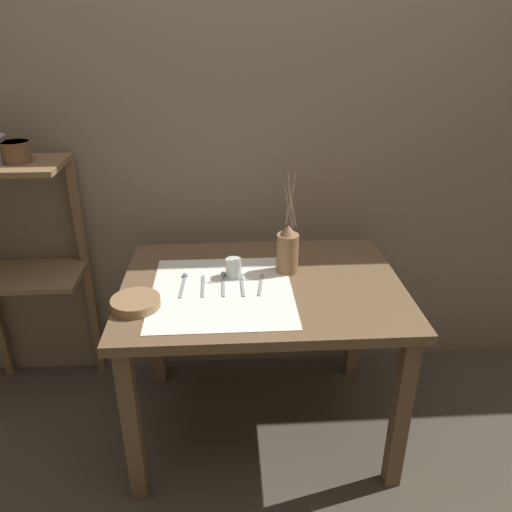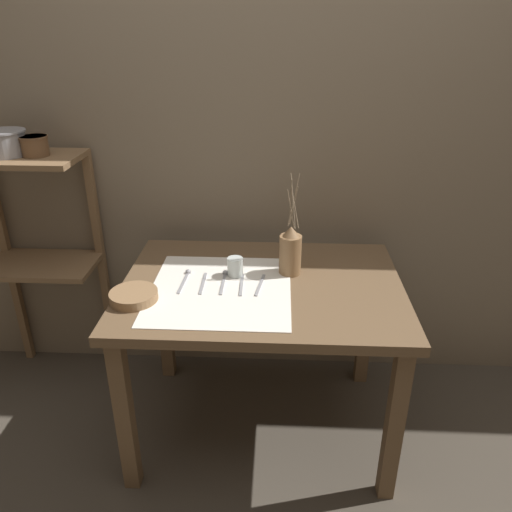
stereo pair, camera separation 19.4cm
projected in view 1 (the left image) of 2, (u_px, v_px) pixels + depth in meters
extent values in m
plane|color=#473F35|center=(261.00, 423.00, 2.31)|extent=(12.00, 12.00, 0.00)
cube|color=#7A6B56|center=(254.00, 140.00, 2.27)|extent=(7.00, 0.06, 2.40)
cube|color=brown|center=(262.00, 287.00, 2.01)|extent=(1.12, 0.82, 0.04)
cube|color=brown|center=(132.00, 426.00, 1.82)|extent=(0.06, 0.06, 0.70)
cube|color=brown|center=(401.00, 414.00, 1.88)|extent=(0.06, 0.06, 0.70)
cube|color=brown|center=(155.00, 322.00, 2.45)|extent=(0.06, 0.06, 0.70)
cube|color=brown|center=(356.00, 315.00, 2.51)|extent=(0.06, 0.06, 0.70)
cube|color=brown|center=(24.00, 276.00, 2.26)|extent=(0.52, 0.31, 0.02)
cube|color=brown|center=(87.00, 272.00, 2.43)|extent=(0.04, 0.04, 1.17)
cube|color=white|center=(222.00, 291.00, 1.93)|extent=(0.55, 0.58, 0.00)
cylinder|color=olive|center=(287.00, 253.00, 2.06)|extent=(0.09, 0.09, 0.17)
cone|color=olive|center=(288.00, 230.00, 2.01)|extent=(0.07, 0.07, 0.04)
cylinder|color=#847056|center=(290.00, 200.00, 1.94)|extent=(0.03, 0.05, 0.22)
cylinder|color=#847056|center=(292.00, 206.00, 1.96)|extent=(0.04, 0.04, 0.16)
cylinder|color=#847056|center=(288.00, 208.00, 1.95)|extent=(0.03, 0.01, 0.16)
cylinder|color=#847056|center=(290.00, 205.00, 1.98)|extent=(0.03, 0.01, 0.16)
cylinder|color=#847056|center=(288.00, 201.00, 1.97)|extent=(0.01, 0.04, 0.20)
cylinder|color=#847056|center=(290.00, 199.00, 1.96)|extent=(0.04, 0.03, 0.21)
cylinder|color=#8E6B47|center=(136.00, 303.00, 1.82)|extent=(0.18, 0.18, 0.04)
cylinder|color=silver|center=(233.00, 268.00, 2.03)|extent=(0.07, 0.07, 0.08)
cube|color=#939399|center=(183.00, 287.00, 1.96)|extent=(0.02, 0.18, 0.00)
sphere|color=#939399|center=(185.00, 276.00, 2.04)|extent=(0.02, 0.02, 0.02)
cube|color=#939399|center=(203.00, 286.00, 1.96)|extent=(0.01, 0.18, 0.00)
cube|color=#939399|center=(223.00, 285.00, 1.97)|extent=(0.01, 0.18, 0.00)
sphere|color=#939399|center=(223.00, 275.00, 2.05)|extent=(0.02, 0.02, 0.02)
cube|color=#939399|center=(242.00, 285.00, 1.97)|extent=(0.02, 0.18, 0.00)
cube|color=#939399|center=(261.00, 285.00, 1.97)|extent=(0.04, 0.18, 0.00)
cylinder|color=brown|center=(16.00, 152.00, 2.03)|extent=(0.11, 0.11, 0.09)
cylinder|color=brown|center=(14.00, 142.00, 2.01)|extent=(0.12, 0.12, 0.01)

